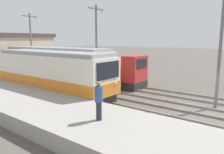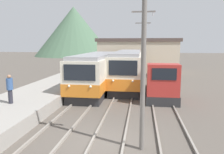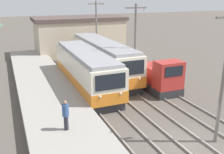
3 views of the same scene
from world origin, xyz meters
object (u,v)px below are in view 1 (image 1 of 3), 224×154
commuter_train_left (52,74)px  catenary_mast_far (31,42)px  person_on_platform (99,99)px  shunting_locomotive (123,74)px  catenary_mast_near (221,45)px  catenary_mast_mid (96,44)px  commuter_train_center (54,67)px

commuter_train_left → catenary_mast_far: bearing=65.3°
commuter_train_left → person_on_platform: (-3.70, -8.21, 0.14)m
shunting_locomotive → catenary_mast_far: catenary_mast_far is taller
commuter_train_left → shunting_locomotive: bearing=-27.4°
catenary_mast_near → catenary_mast_mid: bearing=90.0°
shunting_locomotive → catenary_mast_mid: (-1.49, 1.95, 2.85)m
commuter_train_left → person_on_platform: size_ratio=6.60×
catenary_mast_mid → commuter_train_center: bearing=109.2°
commuter_train_left → commuter_train_center: (2.80, 3.26, 0.06)m
person_on_platform → commuter_train_center: bearing=60.5°
commuter_train_center → catenary_mast_near: (1.51, -14.74, 2.36)m
commuter_train_left → catenary_mast_mid: bearing=-13.9°
commuter_train_center → catenary_mast_far: catenary_mast_far is taller
commuter_train_center → catenary_mast_mid: (1.51, -4.32, 2.36)m
commuter_train_center → catenary_mast_far: 6.71m
catenary_mast_near → catenary_mast_mid: size_ratio=1.00×
catenary_mast_mid → catenary_mast_near: bearing=-90.0°
commuter_train_center → shunting_locomotive: commuter_train_center is taller
commuter_train_left → commuter_train_center: commuter_train_center is taller
shunting_locomotive → person_on_platform: 10.85m
person_on_platform → catenary_mast_near: bearing=-22.2°
commuter_train_center → catenary_mast_near: size_ratio=1.82×
catenary_mast_far → commuter_train_left: bearing=-114.7°
commuter_train_center → catenary_mast_near: bearing=-84.2°
catenary_mast_near → person_on_platform: catenary_mast_near is taller
commuter_train_center → catenary_mast_far: bearing=76.1°
commuter_train_left → catenary_mast_far: (4.31, 9.35, 2.42)m
commuter_train_center → person_on_platform: 13.19m
person_on_platform → commuter_train_left: bearing=65.7°
catenary_mast_near → person_on_platform: 8.94m
catenary_mast_mid → person_on_platform: bearing=-138.3°
shunting_locomotive → catenary_mast_near: (-1.49, -8.47, 2.85)m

